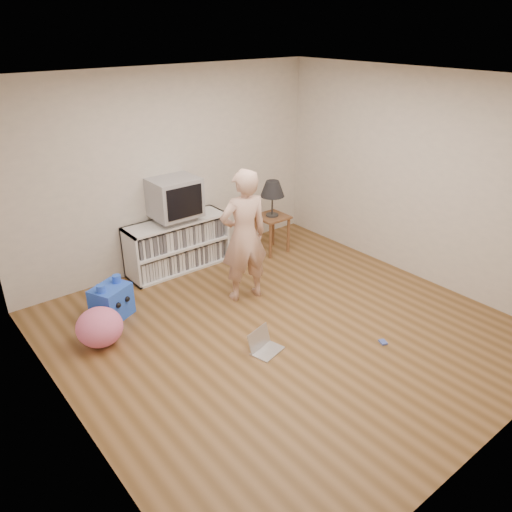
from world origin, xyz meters
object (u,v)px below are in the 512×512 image
Objects in this scene: crt_tv at (174,197)px; side_table at (272,225)px; dvd_deck at (176,218)px; plush_pink at (100,327)px; table_lamp at (272,190)px; media_unit at (177,244)px; person at (244,236)px; laptop at (263,345)px; plush_blue at (112,301)px.

side_table is at bearing -15.19° from crt_tv.
dvd_deck is at bearing 164.68° from side_table.
crt_tv is 2.03m from plush_pink.
media_unit is at bearing 164.06° from table_lamp.
person reaches higher than side_table.
dvd_deck reaches higher than laptop.
table_lamp is 2.60m from laptop.
person reaches higher than table_lamp.
person is at bearing -5.04° from plush_pink.
table_lamp is 1.07× the size of plush_pink.
crt_tv reaches higher than plush_pink.
dvd_deck is 1.47m from plush_blue.
side_table is 1.07× the size of table_lamp.
laptop is at bearing -97.77° from media_unit.
side_table is (1.35, -0.39, 0.07)m from media_unit.
dvd_deck is at bearing 1.33° from plush_blue.
plush_blue is (-1.23, -0.60, -0.53)m from dvd_deck.
plush_blue is (-1.46, 0.58, -0.60)m from person.
laptop is (-0.30, -2.17, -0.67)m from dvd_deck.
side_table is 1.14× the size of plush_pink.
crt_tv is 1.17× the size of table_lamp.
side_table is at bearing -131.55° from person.
table_lamp is (1.35, -0.39, 0.59)m from media_unit.
side_table is 1.48× the size of laptop.
crt_tv is 1.19× the size of plush_blue.
table_lamp is 2.70m from plush_blue.
crt_tv is 1.09× the size of side_table.
crt_tv reaches higher than dvd_deck.
crt_tv is at bearing 68.25° from laptop.
person is 3.34× the size of plush_pink.
plush_pink is (-1.55, -1.02, -0.82)m from crt_tv.
table_lamp is at bearing -15.32° from dvd_deck.
dvd_deck is 2.29m from laptop.
person reaches higher than plush_blue.
person is 4.34× the size of laptop.
table_lamp is 1.02× the size of plush_blue.
dvd_deck is 1.20m from person.
plush_pink is at bearing -146.62° from dvd_deck.
laptop is at bearing -97.82° from dvd_deck.
media_unit is 2.33× the size of crt_tv.
dvd_deck is 1.44m from side_table.
crt_tv is 0.37× the size of person.
dvd_deck is at bearing 164.68° from table_lamp.
person reaches higher than plush_pink.
plush_blue is (-1.23, -0.60, -0.82)m from crt_tv.
laptop is at bearing -42.52° from plush_pink.
dvd_deck reaches higher than plush_blue.
plush_pink is at bearing -152.08° from plush_blue.
side_table is 2.98m from plush_pink.
crt_tv reaches higher than plush_blue.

